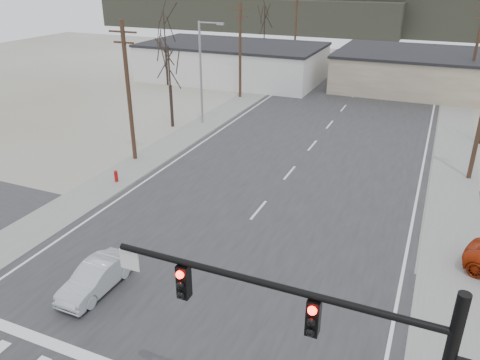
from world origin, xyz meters
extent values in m
plane|color=beige|center=(0.00, 0.00, 0.00)|extent=(140.00, 140.00, 0.00)
cube|color=#27272A|center=(0.00, 15.00, 0.02)|extent=(18.00, 110.00, 0.05)
cube|color=#27272A|center=(0.00, 0.00, 0.02)|extent=(90.00, 10.00, 0.04)
cube|color=gray|center=(-10.60, 20.00, 0.03)|extent=(3.00, 90.00, 0.06)
cube|color=gray|center=(10.60, 20.00, 0.03)|extent=(3.00, 90.00, 0.06)
cylinder|color=black|center=(5.60, -6.20, 6.20)|extent=(8.40, 0.18, 0.18)
cube|color=black|center=(6.80, -6.20, 5.60)|extent=(0.32, 0.30, 1.00)
cube|color=black|center=(3.30, -6.20, 5.60)|extent=(0.32, 0.30, 1.00)
sphere|color=#FF0C05|center=(6.80, -6.37, 5.92)|extent=(0.22, 0.22, 0.22)
sphere|color=#FF0C05|center=(3.30, -6.37, 5.92)|extent=(0.22, 0.22, 0.22)
cube|color=silver|center=(1.60, -6.20, 5.80)|extent=(0.60, 0.04, 0.60)
cylinder|color=#A50C0C|center=(-10.20, 8.00, 0.35)|extent=(0.24, 0.24, 0.70)
sphere|color=#A50C0C|center=(-10.20, 8.00, 0.75)|extent=(0.24, 0.24, 0.24)
cube|color=silver|center=(-16.00, 40.00, 2.10)|extent=(22.00, 12.00, 4.20)
cube|color=black|center=(-16.00, 40.00, 4.35)|extent=(22.30, 12.30, 0.30)
cube|color=#C2B494|center=(10.00, 44.00, 2.00)|extent=(26.00, 14.00, 4.00)
cube|color=black|center=(10.00, 44.00, 4.15)|extent=(26.30, 14.30, 0.30)
cylinder|color=#452C20|center=(-11.50, 12.00, 5.00)|extent=(0.30, 0.30, 10.00)
cube|color=#452C20|center=(-11.50, 12.00, 9.20)|extent=(2.20, 0.12, 0.12)
cube|color=#452C20|center=(-11.50, 12.00, 8.50)|extent=(1.60, 0.12, 0.12)
cylinder|color=#452C20|center=(-11.50, 32.00, 5.00)|extent=(0.30, 0.30, 10.00)
cube|color=#452C20|center=(-11.50, 32.00, 9.20)|extent=(2.20, 0.12, 0.12)
cube|color=#452C20|center=(-11.50, 32.00, 8.50)|extent=(1.60, 0.12, 0.12)
cylinder|color=#452C20|center=(-11.50, 52.00, 5.00)|extent=(0.30, 0.30, 10.00)
cube|color=#452C20|center=(-11.50, 52.00, 8.50)|extent=(1.60, 0.12, 0.12)
cylinder|color=#452C20|center=(11.50, 40.00, 5.00)|extent=(0.30, 0.30, 10.00)
cylinder|color=gray|center=(-11.00, 22.00, 4.50)|extent=(0.20, 0.20, 9.00)
cylinder|color=gray|center=(-10.00, 22.00, 8.90)|extent=(2.00, 0.12, 0.12)
cube|color=gray|center=(-9.00, 22.00, 8.85)|extent=(0.60, 0.25, 0.18)
cylinder|color=#2F231D|center=(-13.00, 20.00, 1.88)|extent=(0.28, 0.28, 3.75)
cylinder|color=#2F231D|center=(-13.00, 20.00, 5.25)|extent=(0.14, 0.14, 3.75)
cylinder|color=#2F231D|center=(-14.00, 46.00, 2.25)|extent=(0.28, 0.28, 4.50)
cylinder|color=#2F231D|center=(-14.00, 46.00, 6.30)|extent=(0.14, 0.14, 4.50)
cylinder|color=#2F231D|center=(-22.00, 34.00, 2.25)|extent=(0.28, 0.28, 4.50)
cylinder|color=#2F231D|center=(-22.00, 34.00, 6.30)|extent=(0.14, 0.14, 4.50)
cube|color=#333026|center=(-35.00, 92.00, 3.50)|extent=(70.00, 18.00, 7.00)
imported|color=#AAB0B5|center=(-3.88, -1.83, 0.70)|extent=(1.42, 3.96, 1.30)
imported|color=black|center=(-1.32, 39.75, 0.71)|extent=(3.29, 4.94, 1.33)
imported|color=black|center=(-5.42, 57.29, 0.71)|extent=(1.87, 4.02, 1.33)
camera|label=1|loc=(8.65, -14.89, 13.12)|focal=35.00mm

